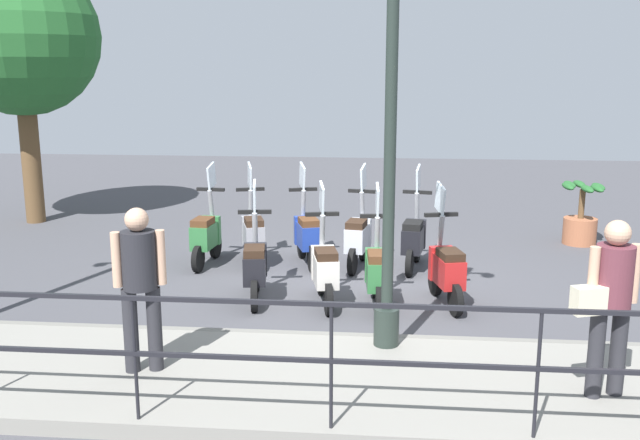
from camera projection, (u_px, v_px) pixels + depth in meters
name	position (u px, v px, depth m)	size (l,w,h in m)	color
ground_plane	(355.00, 287.00, 9.87)	(28.00, 28.00, 0.00)	#424247
promenade_walkway	(339.00, 380.00, 6.79)	(2.20, 20.00, 0.15)	gray
fence_railing	(331.00, 340.00, 5.59)	(0.04, 16.03, 1.07)	black
lamp_post_near	(390.00, 148.00, 7.02)	(0.26, 0.90, 4.63)	#232D28
pedestrian_with_bag	(610.00, 295.00, 6.12)	(0.44, 0.62, 1.59)	#28282D
pedestrian_distant	(140.00, 277.00, 6.64)	(0.40, 0.47, 1.59)	#28282D
tree_large	(21.00, 38.00, 13.23)	(2.93, 2.93, 4.99)	brown
potted_palm	(581.00, 218.00, 12.16)	(1.06, 0.66, 1.05)	#9E5B3D
scooter_near_0	(446.00, 269.00, 9.03)	(1.21, 0.51, 1.54)	black
scooter_near_1	(378.00, 271.00, 8.94)	(1.23, 0.44, 1.54)	black
scooter_near_2	(325.00, 268.00, 9.07)	(1.22, 0.49, 1.54)	black
scooter_near_3	(255.00, 265.00, 9.20)	(1.23, 0.46, 1.54)	black
scooter_far_0	(414.00, 238.00, 10.65)	(1.23, 0.47, 1.54)	black
scooter_far_1	(358.00, 237.00, 10.72)	(1.23, 0.47, 1.54)	black
scooter_far_2	(307.00, 234.00, 10.88)	(1.20, 0.55, 1.54)	black
scooter_far_3	(253.00, 234.00, 10.89)	(1.20, 0.54, 1.54)	black
scooter_far_4	(206.00, 234.00, 10.87)	(1.23, 0.44, 1.54)	black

